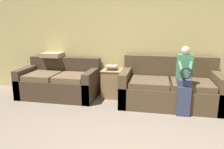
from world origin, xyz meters
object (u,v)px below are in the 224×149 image
at_px(couch_side, 60,83).
at_px(book_stack, 112,67).
at_px(couch_main, 169,89).
at_px(throw_pillow, 53,55).
at_px(child_left_seated, 184,78).
at_px(side_shelf, 112,83).

height_order(couch_side, book_stack, couch_side).
xyz_separation_m(couch_main, couch_side, (-2.39, 0.05, -0.02)).
xyz_separation_m(book_stack, throw_pillow, (-1.45, 0.13, 0.22)).
distance_m(child_left_seated, throw_pillow, 3.02).
xyz_separation_m(couch_side, throw_pillow, (-0.29, 0.33, 0.58)).
bearing_deg(side_shelf, couch_main, -11.29).
distance_m(child_left_seated, side_shelf, 1.63).
bearing_deg(book_stack, throw_pillow, 175.01).
bearing_deg(child_left_seated, book_stack, 155.14).
height_order(book_stack, throw_pillow, throw_pillow).
bearing_deg(couch_main, book_stack, 168.33).
bearing_deg(book_stack, child_left_seated, -24.86).
xyz_separation_m(couch_side, side_shelf, (1.16, 0.20, 0.01)).
relative_size(child_left_seated, side_shelf, 1.97).
bearing_deg(couch_main, side_shelf, 168.71).
relative_size(couch_main, child_left_seated, 1.57).
distance_m(couch_side, book_stack, 1.23).
xyz_separation_m(couch_main, book_stack, (-1.23, 0.26, 0.34)).
bearing_deg(couch_side, child_left_seated, -10.16).
distance_m(side_shelf, book_stack, 0.35).
bearing_deg(couch_main, throw_pillow, 171.91).
xyz_separation_m(couch_side, child_left_seated, (2.61, -0.47, 0.36)).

